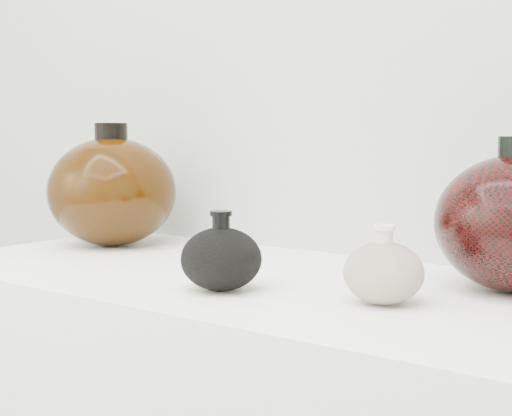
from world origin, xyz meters
The scene contains 3 objects.
black_gourd_vase centered at (-0.02, 0.84, 0.94)m, with size 0.14×0.14×0.11m.
cream_gourd_vase centered at (0.19, 0.90, 0.94)m, with size 0.13×0.13×0.10m.
left_round_pot centered at (-0.45, 1.03, 1.00)m, with size 0.28×0.28×0.23m.
Camera 1 is at (0.58, 0.11, 1.10)m, focal length 50.00 mm.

